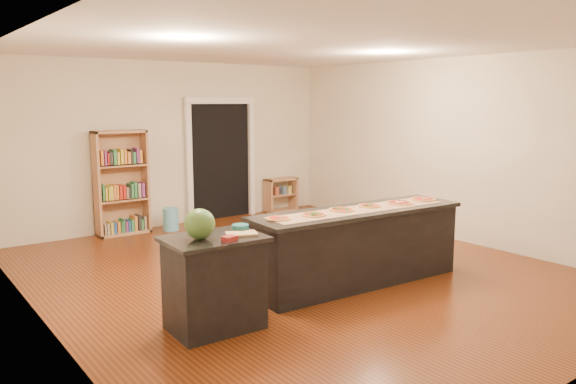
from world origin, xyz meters
TOP-DOWN VIEW (x-y plane):
  - room at (0.00, 0.00)m, footprint 6.00×7.00m
  - doorway at (0.90, 3.46)m, footprint 1.40×0.09m
  - kitchen_island at (0.29, -0.77)m, footprint 2.71×0.73m
  - side_counter at (-1.72, -0.95)m, footprint 0.91×0.66m
  - bookshelf at (-1.02, 3.30)m, footprint 0.84×0.30m
  - low_shelf at (2.14, 3.31)m, footprint 0.65×0.28m
  - waste_bin at (-0.29, 3.09)m, footprint 0.26×0.26m
  - kraft_paper at (0.29, -0.80)m, footprint 2.37×0.56m
  - watermelon at (-1.86, -0.95)m, footprint 0.28×0.28m
  - cutting_board at (-1.47, -1.03)m, footprint 0.34×0.28m
  - package_red at (-1.68, -1.17)m, footprint 0.15×0.12m
  - package_teal at (-1.39, -0.89)m, footprint 0.17×0.17m
  - pizza_a at (-0.78, -0.68)m, footprint 0.27×0.27m
  - pizza_b at (-0.35, -0.75)m, footprint 0.29×0.29m
  - pizza_c at (0.08, -0.72)m, footprint 0.28×0.28m
  - pizza_d at (0.51, -0.75)m, footprint 0.25×0.25m
  - pizza_e at (0.94, -0.82)m, footprint 0.31×0.31m
  - pizza_f at (1.38, -0.83)m, footprint 0.31×0.31m

SIDE VIEW (x-z plane):
  - waste_bin at x=-0.29m, z-range 0.00..0.38m
  - low_shelf at x=2.14m, z-range 0.00..0.65m
  - kitchen_island at x=0.29m, z-range 0.00..0.90m
  - side_counter at x=-1.72m, z-range 0.00..0.90m
  - bookshelf at x=-1.02m, z-range 0.00..1.68m
  - kraft_paper at x=0.29m, z-range 0.89..0.90m
  - cutting_board at x=-1.47m, z-range 0.90..0.92m
  - pizza_a at x=-0.78m, z-range 0.90..0.92m
  - pizza_c at x=0.08m, z-range 0.90..0.92m
  - pizza_e at x=0.94m, z-range 0.90..0.92m
  - pizza_b at x=-0.35m, z-range 0.90..0.92m
  - pizza_f at x=1.38m, z-range 0.90..0.92m
  - pizza_d at x=0.51m, z-range 0.90..0.92m
  - package_red at x=-1.68m, z-range 0.90..0.94m
  - package_teal at x=-1.39m, z-range 0.90..0.96m
  - watermelon at x=-1.86m, z-range 0.90..1.18m
  - doorway at x=0.90m, z-range 0.10..2.31m
  - room at x=0.00m, z-range 0.00..2.80m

